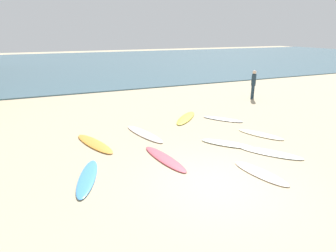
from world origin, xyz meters
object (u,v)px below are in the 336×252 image
Objects in this scene: beachgoer_near at (253,83)px; surfboard_3 at (165,158)px; surfboard_5 at (87,178)px; surfboard_7 at (227,144)px; surfboard_1 at (223,119)px; surfboard_8 at (260,134)px; surfboard_2 at (144,134)px; surfboard_9 at (270,153)px; surfboard_0 at (260,173)px; surfboard_6 at (186,118)px; surfboard_4 at (94,143)px.

surfboard_3 is at bearing -176.19° from beachgoer_near.
surfboard_7 is at bearing -156.33° from surfboard_5.
surfboard_8 is at bearing 56.30° from surfboard_1.
surfboard_7 is (-1.65, -2.76, 0.00)m from surfboard_1.
surfboard_2 is at bearing 130.21° from surfboard_8.
surfboard_5 reaches higher than surfboard_9.
surfboard_8 is 0.88× the size of surfboard_9.
surfboard_9 is at bearing -153.70° from surfboard_0.
surfboard_5 is at bearing 81.10° from surfboard_6.
surfboard_6 reaches higher than surfboard_4.
surfboard_8 is at bearing -157.70° from beachgoer_near.
surfboard_4 is at bearing 61.67° from surfboard_6.
surfboard_1 is at bearing -154.77° from surfboard_3.
surfboard_5 is (-2.61, -0.34, 0.01)m from surfboard_3.
surfboard_3 is 1.21× the size of surfboard_7.
surfboard_1 is 7.76m from surfboard_5.
surfboard_1 is 1.02× the size of surfboard_8.
surfboard_9 reaches higher than surfboard_8.
surfboard_5 is 7.29m from surfboard_8.
surfboard_5 reaches higher than surfboard_1.
surfboard_9 is at bearing -169.47° from surfboard_5.
surfboard_1 is 1.82m from surfboard_6.
surfboard_0 is 5.57m from surfboard_1.
surfboard_1 is 5.40m from beachgoer_near.
surfboard_4 is (-6.34, -0.75, -0.00)m from surfboard_1.
surfboard_0 is 10.49m from beachgoer_near.
surfboard_9 is 1.22× the size of beachgoer_near.
surfboard_7 is (2.58, -2.29, 0.00)m from surfboard_2.
surfboard_1 reaches higher than surfboard_3.
surfboard_2 is 3.45m from surfboard_7.
surfboard_5 is 5.36m from surfboard_7.
surfboard_7 is 1.93m from surfboard_8.
surfboard_2 is 1.01× the size of surfboard_4.
surfboard_5 is at bearing 136.34° from surfboard_9.
surfboard_6 is (5.39, 4.28, -0.00)m from surfboard_5.
surfboard_2 is at bearing -102.73° from surfboard_3.
surfboard_7 reaches higher than surfboard_4.
surfboard_2 is 4.90m from surfboard_8.
surfboard_1 reaches higher than surfboard_8.
surfboard_1 is 0.86× the size of surfboard_5.
surfboard_4 reaches higher than surfboard_0.
surfboard_1 is at bearing 42.79° from surfboard_9.
surfboard_4 is (-1.98, 2.30, 0.00)m from surfboard_3.
beachgoer_near reaches higher than surfboard_8.
beachgoer_near is (8.52, 3.59, 0.99)m from surfboard_2.
surfboard_0 is 0.81× the size of surfboard_6.
surfboard_3 is at bearing -54.56° from surfboard_0.
surfboard_7 is at bearing 163.49° from surfboard_8.
surfboard_7 reaches higher than surfboard_0.
surfboard_8 is at bearing -32.65° from surfboard_4.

